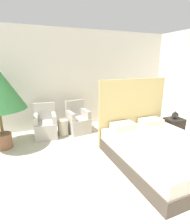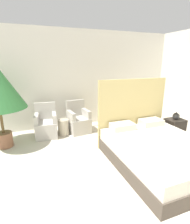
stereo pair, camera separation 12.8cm
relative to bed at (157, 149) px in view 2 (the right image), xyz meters
name	(u,v)px [view 2 (the right image)]	position (x,y,z in m)	size (l,w,h in m)	color
ground_plane	(178,224)	(-0.68, -1.26, -0.30)	(16.00, 16.00, 0.00)	beige
wall_back	(83,79)	(-0.68, 2.78, 1.15)	(10.00, 0.06, 2.90)	silver
bed	(157,149)	(0.00, 0.00, 0.00)	(1.77, 2.16, 1.60)	#4C4238
armchair_near_window_left	(46,126)	(-1.95, 2.11, -0.01)	(0.62, 0.63, 0.90)	#B7B2A8
armchair_near_window_right	(79,122)	(-1.03, 2.11, -0.01)	(0.62, 0.63, 0.90)	#B7B2A8
nightstand	(174,129)	(1.15, 0.73, -0.02)	(0.44, 0.38, 0.56)	black
table_lamp	(177,108)	(1.15, 0.72, 0.55)	(0.31, 0.31, 0.45)	#333333
side_table	(63,127)	(-1.49, 2.07, -0.08)	(0.29, 0.29, 0.44)	#B7AD93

